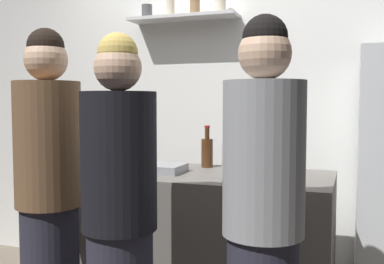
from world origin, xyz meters
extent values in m
cube|color=white|center=(0.00, 1.25, 1.30)|extent=(4.80, 0.10, 2.60)
cube|color=silver|center=(-0.23, 1.09, 1.99)|extent=(0.85, 0.22, 0.02)
cylinder|color=#4C4C51|center=(-0.52, 1.09, 2.05)|extent=(0.08, 0.08, 0.10)
cylinder|color=beige|center=(-0.33, 1.09, 2.08)|extent=(0.06, 0.06, 0.15)
cylinder|color=olive|center=(-0.13, 1.09, 2.08)|extent=(0.08, 0.08, 0.15)
cylinder|color=beige|center=(0.07, 1.09, 2.08)|extent=(0.08, 0.08, 0.16)
cube|color=#66605B|center=(0.07, 0.48, 0.46)|extent=(1.69, 0.74, 0.92)
cube|color=gray|center=(-0.14, 0.41, 0.95)|extent=(0.34, 0.24, 0.05)
cylinder|color=#B2B2B7|center=(0.32, 0.54, 0.98)|extent=(0.11, 0.11, 0.11)
cylinder|color=silver|center=(0.34, 0.52, 1.04)|extent=(0.03, 0.04, 0.17)
cylinder|color=silver|center=(0.31, 0.53, 1.04)|extent=(0.02, 0.02, 0.17)
cylinder|color=silver|center=(0.31, 0.54, 1.05)|extent=(0.01, 0.04, 0.18)
cylinder|color=silver|center=(0.32, 0.54, 1.04)|extent=(0.01, 0.01, 0.17)
cylinder|color=silver|center=(0.32, 0.54, 1.05)|extent=(0.05, 0.01, 0.18)
cylinder|color=silver|center=(0.29, 0.56, 1.04)|extent=(0.02, 0.03, 0.17)
cylinder|color=black|center=(0.41, 0.39, 1.03)|extent=(0.07, 0.07, 0.21)
cylinder|color=black|center=(0.41, 0.39, 1.17)|extent=(0.03, 0.03, 0.07)
cylinder|color=gold|center=(0.41, 0.39, 1.21)|extent=(0.03, 0.03, 0.02)
cylinder|color=#472814|center=(0.09, 0.72, 1.02)|extent=(0.08, 0.08, 0.19)
cylinder|color=#472814|center=(0.09, 0.72, 1.15)|extent=(0.03, 0.03, 0.07)
cylinder|color=maroon|center=(0.09, 0.72, 1.19)|extent=(0.04, 0.04, 0.02)
cylinder|color=silver|center=(0.38, 0.20, 1.02)|extent=(0.09, 0.09, 0.20)
cylinder|color=silver|center=(0.38, 0.20, 1.14)|extent=(0.05, 0.05, 0.03)
cylinder|color=blue|center=(0.38, 0.20, 1.17)|extent=(0.05, 0.05, 0.02)
cylinder|color=brown|center=(-0.49, -0.18, 1.14)|extent=(0.34, 0.34, 0.65)
sphere|color=#D8AD8C|center=(-0.49, -0.18, 1.57)|extent=(0.22, 0.22, 0.22)
sphere|color=black|center=(-0.49, -0.18, 1.64)|extent=(0.19, 0.19, 0.19)
cylinder|color=black|center=(0.01, -0.34, 1.09)|extent=(0.34, 0.34, 0.62)
sphere|color=#D8AD8C|center=(0.01, -0.34, 1.51)|extent=(0.21, 0.21, 0.21)
sphere|color=#D8B759|center=(0.01, -0.34, 1.57)|extent=(0.18, 0.18, 0.18)
cylinder|color=gray|center=(0.65, -0.28, 1.12)|extent=(0.34, 0.34, 0.64)
sphere|color=#D8AD8C|center=(0.65, -0.28, 1.55)|extent=(0.22, 0.22, 0.22)
sphere|color=black|center=(0.65, -0.28, 1.62)|extent=(0.19, 0.19, 0.19)
camera|label=1|loc=(0.99, -2.09, 1.36)|focal=41.72mm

